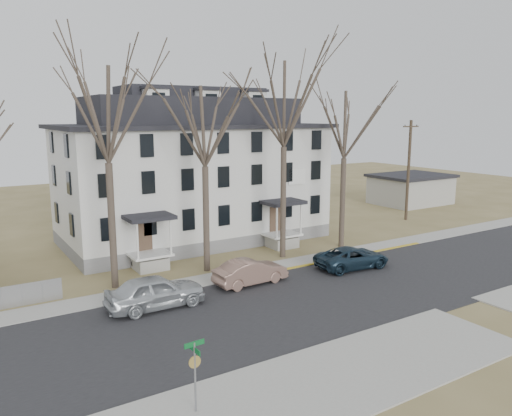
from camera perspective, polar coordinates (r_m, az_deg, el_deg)
ground at (r=28.02m, az=13.14°, el=-10.47°), size 120.00×120.00×0.00m
main_road at (r=29.36m, az=10.34°, el=-9.37°), size 120.00×10.00×0.04m
far_sidewalk at (r=33.78m, az=3.44°, el=-6.55°), size 120.00×2.00×0.08m
near_sidewalk_left at (r=19.76m, az=6.64°, el=-19.64°), size 20.00×5.00×0.08m
yellow_curb at (r=36.16m, az=10.77°, el=-5.57°), size 14.00×0.25×0.06m
boarding_house at (r=40.16m, az=-7.14°, el=3.97°), size 20.80×12.36×12.05m
distant_building at (r=59.50m, az=17.26°, el=2.09°), size 8.50×6.50×3.35m
tree_far_left at (r=29.10m, az=-16.81°, el=10.94°), size 8.40×8.40×13.72m
tree_mid_left at (r=31.26m, az=-5.93°, el=9.91°), size 7.80×7.80×12.74m
tree_center at (r=34.36m, az=3.25°, el=12.47°), size 9.00×9.00×14.70m
tree_mid_right at (r=37.78m, az=10.15°, el=9.90°), size 7.80×7.80×12.74m
utility_pole_far at (r=49.58m, az=17.04°, el=4.27°), size 2.00×0.28×9.50m
car_silver at (r=26.74m, az=-11.40°, el=-9.42°), size 5.17×2.11×1.76m
car_tan at (r=29.83m, az=-0.63°, el=-7.36°), size 4.59×1.75×1.49m
car_navy at (r=33.47m, az=10.94°, el=-5.64°), size 5.24×2.78×1.40m
bicycle_left at (r=33.98m, az=-12.51°, el=-5.80°), size 1.98×0.89×1.01m
street_sign at (r=17.46m, az=-7.00°, el=-17.49°), size 0.74×0.74×2.60m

